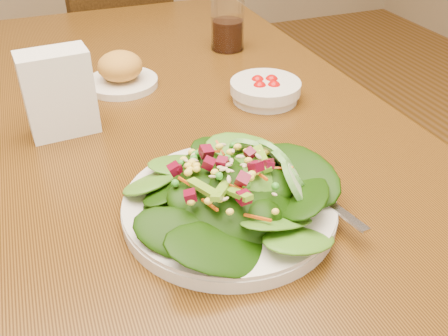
{
  "coord_description": "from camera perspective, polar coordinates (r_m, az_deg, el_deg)",
  "views": [
    {
      "loc": [
        -0.15,
        -0.79,
        1.18
      ],
      "look_at": [
        0.05,
        -0.28,
        0.81
      ],
      "focal_mm": 40.0,
      "sensor_mm": 36.0,
      "label": 1
    }
  ],
  "objects": [
    {
      "name": "bread_plate",
      "position": [
        1.03,
        -11.71,
        10.64
      ],
      "size": [
        0.14,
        0.14,
        0.07
      ],
      "color": "silver",
      "rests_on": "dining_table"
    },
    {
      "name": "chair_far",
      "position": [
        1.96,
        -12.68,
        12.13
      ],
      "size": [
        0.54,
        0.54,
        0.9
      ],
      "rotation": [
        0.0,
        0.0,
        3.51
      ],
      "color": "#472D12",
      "rests_on": "ground_plane"
    },
    {
      "name": "tomato_bowl",
      "position": [
        0.96,
        4.74,
        8.86
      ],
      "size": [
        0.13,
        0.13,
        0.04
      ],
      "color": "silver",
      "rests_on": "dining_table"
    },
    {
      "name": "drinking_glass",
      "position": [
        1.2,
        0.41,
        16.09
      ],
      "size": [
        0.08,
        0.08,
        0.14
      ],
      "color": "silver",
      "rests_on": "dining_table"
    },
    {
      "name": "dining_table",
      "position": [
        0.96,
        -8.77,
        0.19
      ],
      "size": [
        0.9,
        1.4,
        0.75
      ],
      "color": "brown",
      "rests_on": "ground_plane"
    },
    {
      "name": "salad_plate",
      "position": [
        0.66,
        1.43,
        -2.95
      ],
      "size": [
        0.29,
        0.29,
        0.08
      ],
      "rotation": [
        0.0,
        0.0,
        0.29
      ],
      "color": "silver",
      "rests_on": "dining_table"
    },
    {
      "name": "napkin_holder",
      "position": [
        0.87,
        -18.43,
        8.36
      ],
      "size": [
        0.12,
        0.07,
        0.14
      ],
      "rotation": [
        0.0,
        0.0,
        0.08
      ],
      "color": "white",
      "rests_on": "dining_table"
    }
  ]
}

